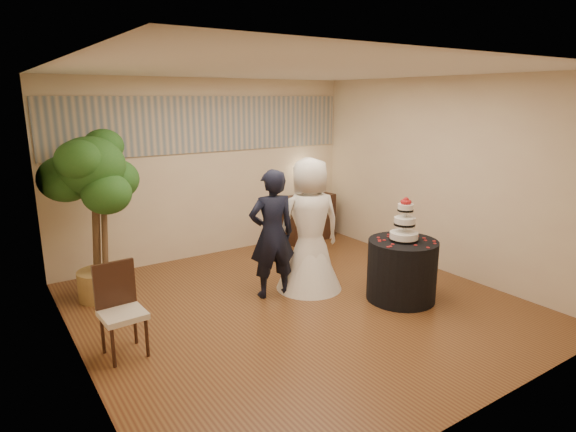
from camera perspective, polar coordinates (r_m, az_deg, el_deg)
floor at (r=6.06m, az=1.34°, el=-10.58°), size 5.00×5.00×0.00m
ceiling at (r=5.52m, az=1.51°, el=16.90°), size 5.00×5.00×0.00m
wall_back at (r=7.77m, az=-9.29°, el=5.51°), size 5.00×0.06×2.80m
wall_front at (r=3.92m, az=22.99°, el=-3.72°), size 5.00×0.06×2.80m
wall_left at (r=4.69m, az=-24.44°, el=-1.08°), size 0.06×5.00×2.80m
wall_right at (r=7.33m, az=17.67°, el=4.54°), size 0.06×5.00×2.80m
mural_border at (r=7.69m, az=-9.44°, el=10.66°), size 4.90×0.02×0.85m
groom at (r=6.08m, az=-1.90°, el=-2.16°), size 0.67×0.50×1.66m
bride at (r=6.32m, az=2.58°, el=-1.02°), size 1.05×1.05×1.77m
cake_table at (r=6.27m, az=13.33°, el=-6.26°), size 0.88×0.88×0.78m
wedding_cake at (r=6.08m, az=13.68°, el=-0.37°), size 0.35×0.35×0.55m
console at (r=8.64m, az=2.37°, el=-0.20°), size 1.01×0.53×0.81m
table_lamp at (r=8.49m, az=2.42°, el=4.35°), size 0.30×0.30×0.58m
ficus_tree at (r=6.39m, az=-21.89°, el=0.02°), size 1.45×1.45×2.17m
side_chair at (r=5.07m, az=-19.02°, el=-10.69°), size 0.45×0.47×0.93m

